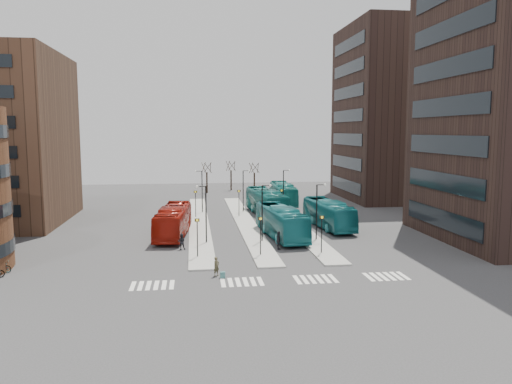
{
  "coord_description": "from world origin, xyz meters",
  "views": [
    {
      "loc": [
        -4.78,
        -34.34,
        11.97
      ],
      "look_at": [
        2.43,
        21.79,
        5.0
      ],
      "focal_mm": 35.0,
      "sensor_mm": 36.0,
      "label": 1
    }
  ],
  "objects": [
    {
      "name": "commuter_a",
      "position": [
        -5.98,
        15.79,
        0.8
      ],
      "size": [
        0.8,
        0.63,
        1.6
      ],
      "primitive_type": "imported",
      "rotation": [
        0.0,
        0.0,
        3.11
      ],
      "color": "black",
      "rests_on": "ground"
    },
    {
      "name": "bicycle_far",
      "position": [
        -21.0,
        9.33,
        0.48
      ],
      "size": [
        1.95,
        1.19,
        0.97
      ],
      "primitive_type": "imported",
      "rotation": [
        0.0,
        0.0,
        1.25
      ],
      "color": "gray",
      "rests_on": "ground"
    },
    {
      "name": "teal_bus_c",
      "position": [
        11.93,
        25.15,
        1.7
      ],
      "size": [
        3.81,
        12.4,
        3.4
      ],
      "primitive_type": "imported",
      "rotation": [
        0.0,
        0.0,
        0.08
      ],
      "color": "#15646B",
      "rests_on": "ground"
    },
    {
      "name": "island_left",
      "position": [
        -4.0,
        30.0,
        0.07
      ],
      "size": [
        2.5,
        45.0,
        0.15
      ],
      "primitive_type": "cube",
      "color": "#969691",
      "rests_on": "ground"
    },
    {
      "name": "teal_bus_b",
      "position": [
        5.62,
        35.29,
        1.84
      ],
      "size": [
        4.53,
        13.5,
        3.69
      ],
      "primitive_type": "imported",
      "rotation": [
        0.0,
        0.0,
        0.11
      ],
      "color": "#146562",
      "rests_on": "ground"
    },
    {
      "name": "bare_trees",
      "position": [
        2.67,
        62.67,
        2.72
      ],
      "size": [
        10.97,
        8.14,
        5.9
      ],
      "color": "black",
      "rests_on": "ground"
    },
    {
      "name": "suitcase",
      "position": [
        -2.44,
        5.29,
        0.26
      ],
      "size": [
        0.41,
        0.33,
        0.51
      ],
      "primitive_type": "cube",
      "rotation": [
        0.0,
        0.0,
        0.01
      ],
      "color": "navy",
      "rests_on": "ground"
    },
    {
      "name": "red_bus",
      "position": [
        -7.02,
        22.46,
        1.72
      ],
      "size": [
        4.1,
        12.59,
        3.45
      ],
      "primitive_type": "imported",
      "rotation": [
        0.0,
        0.0,
        -0.1
      ],
      "color": "maroon",
      "rests_on": "ground"
    },
    {
      "name": "commuter_c",
      "position": [
        4.41,
        16.7,
        0.82
      ],
      "size": [
        0.75,
        1.14,
        1.64
      ],
      "primitive_type": "imported",
      "rotation": [
        0.0,
        0.0,
        4.57
      ],
      "color": "black",
      "rests_on": "ground"
    },
    {
      "name": "tower_far",
      "position": [
        31.98,
        50.0,
        15.0
      ],
      "size": [
        20.12,
        20.0,
        30.0
      ],
      "color": "black",
      "rests_on": "ground"
    },
    {
      "name": "crosswalk_stripes",
      "position": [
        1.75,
        4.0,
        0.01
      ],
      "size": [
        22.35,
        2.4,
        0.01
      ],
      "color": "silver",
      "rests_on": "ground"
    },
    {
      "name": "teal_bus_d",
      "position": [
        9.87,
        44.99,
        1.75
      ],
      "size": [
        3.39,
        12.67,
        3.5
      ],
      "primitive_type": "imported",
      "rotation": [
        0.0,
        0.0,
        -0.04
      ],
      "color": "#166E69",
      "rests_on": "ground"
    },
    {
      "name": "lamp_posts",
      "position": [
        2.64,
        28.0,
        3.58
      ],
      "size": [
        14.04,
        20.24,
        6.12
      ],
      "color": "black",
      "rests_on": "ground"
    },
    {
      "name": "traveller",
      "position": [
        -2.91,
        5.94,
        0.81
      ],
      "size": [
        0.7,
        0.68,
        1.61
      ],
      "primitive_type": "imported",
      "rotation": [
        0.0,
        0.0,
        0.73
      ],
      "color": "#49422C",
      "rests_on": "ground"
    },
    {
      "name": "island_right",
      "position": [
        8.0,
        30.0,
        0.07
      ],
      "size": [
        2.5,
        45.0,
        0.15
      ],
      "primitive_type": "cube",
      "color": "#969691",
      "rests_on": "ground"
    },
    {
      "name": "teal_bus_a",
      "position": [
        5.07,
        20.24,
        1.76
      ],
      "size": [
        4.21,
        12.88,
        3.52
      ],
      "primitive_type": "imported",
      "rotation": [
        0.0,
        0.0,
        0.1
      ],
      "color": "#16686E",
      "rests_on": "ground"
    },
    {
      "name": "commuter_b",
      "position": [
        3.76,
        14.35,
        0.94
      ],
      "size": [
        0.57,
        1.15,
        1.89
      ],
      "primitive_type": "imported",
      "rotation": [
        0.0,
        0.0,
        1.47
      ],
      "color": "black",
      "rests_on": "ground"
    },
    {
      "name": "island_mid",
      "position": [
        2.0,
        30.0,
        0.07
      ],
      "size": [
        2.5,
        45.0,
        0.15
      ],
      "primitive_type": "cube",
      "color": "#969691",
      "rests_on": "ground"
    },
    {
      "name": "sign_poles",
      "position": [
        1.6,
        23.0,
        2.41
      ],
      "size": [
        12.45,
        22.12,
        3.65
      ],
      "color": "black",
      "rests_on": "ground"
    },
    {
      "name": "ground",
      "position": [
        0.0,
        0.0,
        0.0
      ],
      "size": [
        160.0,
        160.0,
        0.0
      ],
      "primitive_type": "plane",
      "color": "#2E2E31",
      "rests_on": "ground"
    }
  ]
}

